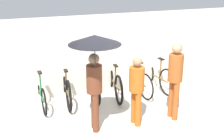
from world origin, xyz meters
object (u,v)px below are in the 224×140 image
pedestrian_leading (95,57)px  pedestrian_center (137,86)px  parked_bicycle_1 (66,87)px  pedestrian_trailing (175,75)px  parked_bicycle_5 (156,76)px  parked_bicycle_4 (136,79)px  parked_bicycle_0 (40,92)px  parked_bicycle_3 (114,82)px  parked_bicycle_2 (90,84)px

pedestrian_leading → pedestrian_center: pedestrian_leading is taller
parked_bicycle_1 → pedestrian_trailing: size_ratio=1.06×
parked_bicycle_1 → parked_bicycle_5: bearing=-85.5°
parked_bicycle_4 → parked_bicycle_0: bearing=82.8°
parked_bicycle_0 → parked_bicycle_5: bearing=-91.3°
parked_bicycle_0 → pedestrian_leading: bearing=-152.7°
parked_bicycle_1 → parked_bicycle_3: parked_bicycle_1 is taller
parked_bicycle_4 → pedestrian_trailing: (0.21, -1.63, 0.66)m
parked_bicycle_2 → parked_bicycle_3: size_ratio=0.92×
pedestrian_leading → parked_bicycle_1: bearing=-73.3°
parked_bicycle_2 → pedestrian_trailing: (1.47, -1.66, 0.65)m
parked_bicycle_3 → parked_bicycle_1: bearing=95.4°
parked_bicycle_3 → pedestrian_center: (-0.06, -1.60, 0.49)m
parked_bicycle_3 → pedestrian_trailing: pedestrian_trailing is taller
parked_bicycle_4 → pedestrian_leading: size_ratio=0.82×
parked_bicycle_2 → pedestrian_leading: pedestrian_leading is taller
pedestrian_leading → pedestrian_center: 1.18m
parked_bicycle_1 → pedestrian_trailing: (2.10, -1.64, 0.63)m
parked_bicycle_3 → parked_bicycle_5: size_ratio=1.05×
parked_bicycle_1 → parked_bicycle_4: (1.90, -0.02, -0.03)m
parked_bicycle_4 → parked_bicycle_3: bearing=83.9°
parked_bicycle_4 → pedestrian_center: 1.83m
parked_bicycle_5 → pedestrian_trailing: bearing=158.0°
pedestrian_leading → pedestrian_center: (0.91, 0.03, -0.75)m
parked_bicycle_2 → pedestrian_leading: size_ratio=0.82×
parked_bicycle_1 → pedestrian_trailing: pedestrian_trailing is taller
parked_bicycle_2 → parked_bicycle_5: 1.90m
parked_bicycle_2 → parked_bicycle_0: bearing=90.5°
parked_bicycle_3 → pedestrian_center: size_ratio=1.20×
parked_bicycle_5 → pedestrian_leading: pedestrian_leading is taller
parked_bicycle_2 → pedestrian_center: bearing=-161.6°
parked_bicycle_1 → pedestrian_center: (1.20, -1.63, 0.48)m
parked_bicycle_0 → parked_bicycle_2: 1.27m
parked_bicycle_1 → parked_bicycle_2: bearing=-84.2°
parked_bicycle_1 → pedestrian_center: bearing=-139.5°
parked_bicycle_2 → parked_bicycle_5: parked_bicycle_2 is taller
parked_bicycle_2 → pedestrian_trailing: pedestrian_trailing is taller
parked_bicycle_2 → parked_bicycle_3: bearing=-94.8°
parked_bicycle_1 → parked_bicycle_2: (0.63, 0.02, -0.02)m
parked_bicycle_1 → parked_bicycle_3: 1.27m
parked_bicycle_2 → parked_bicycle_4: 1.26m
parked_bicycle_4 → pedestrian_leading: 2.62m
parked_bicycle_0 → pedestrian_trailing: (2.74, -1.64, 0.68)m
parked_bicycle_4 → parked_bicycle_5: bearing=-93.7°
pedestrian_leading → pedestrian_trailing: (1.82, 0.02, -0.60)m
parked_bicycle_2 → parked_bicycle_3: parked_bicycle_3 is taller
pedestrian_center → pedestrian_leading: bearing=-4.3°
parked_bicycle_1 → pedestrian_center: size_ratio=1.21×
parked_bicycle_1 → pedestrian_leading: bearing=-166.1°
pedestrian_leading → pedestrian_center: size_ratio=1.35×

